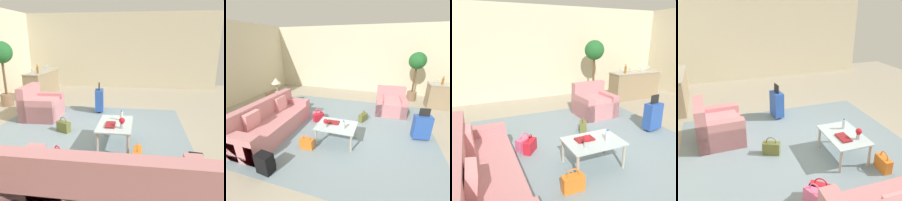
{
  "view_description": "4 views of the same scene",
  "coord_description": "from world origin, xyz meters",
  "views": [
    {
      "loc": [
        -4.33,
        -0.97,
        2.02
      ],
      "look_at": [
        -0.5,
        -0.45,
        0.94
      ],
      "focal_mm": 35.0,
      "sensor_mm": 36.0,
      "label": 1
    },
    {
      "loc": [
        0.54,
        -3.5,
        2.29
      ],
      "look_at": [
        -0.59,
        0.24,
        0.8
      ],
      "focal_mm": 24.0,
      "sensor_mm": 36.0,
      "label": 2
    },
    {
      "loc": [
        -2.14,
        -3.29,
        2.1
      ],
      "look_at": [
        -0.57,
        0.31,
        0.94
      ],
      "focal_mm": 35.0,
      "sensor_mm": 36.0,
      "label": 3
    },
    {
      "loc": [
        -3.83,
        1.67,
        2.7
      ],
      "look_at": [
        0.03,
        0.38,
        1.06
      ],
      "focal_mm": 40.0,
      "sensor_mm": 36.0,
      "label": 4
    }
  ],
  "objects": [
    {
      "name": "handbag_red",
      "position": [
        -1.25,
        0.35,
        0.13
      ],
      "size": [
        0.31,
        0.34,
        0.36
      ],
      "color": "red",
      "rests_on": "ground"
    },
    {
      "name": "flower_vase",
      "position": [
        -0.62,
        -0.65,
        0.58
      ],
      "size": [
        0.11,
        0.11,
        0.21
      ],
      "color": "#B2B7BC",
      "rests_on": "coffee_table"
    },
    {
      "name": "handbag_orange",
      "position": [
        -0.98,
        -0.95,
        0.13
      ],
      "size": [
        0.32,
        0.15,
        0.36
      ],
      "color": "orange",
      "rests_on": "ground"
    },
    {
      "name": "wall_right",
      "position": [
        5.06,
        0.0,
        1.55
      ],
      "size": [
        0.12,
        8.0,
        3.1
      ],
      "primitive_type": "cube",
      "color": "beige",
      "rests_on": "ground"
    },
    {
      "name": "ground_plane",
      "position": [
        0.0,
        0.0,
        0.0
      ],
      "size": [
        12.0,
        12.0,
        0.0
      ],
      "primitive_type": "plane",
      "color": "#A89E89"
    },
    {
      "name": "suitcase_blue",
      "position": [
        1.6,
        0.2,
        0.36
      ],
      "size": [
        0.43,
        0.27,
        0.85
      ],
      "color": "#2851AD",
      "rests_on": "ground"
    },
    {
      "name": "handbag_olive",
      "position": [
        0.08,
        0.74,
        0.13
      ],
      "size": [
        0.26,
        0.35,
        0.36
      ],
      "color": "olive",
      "rests_on": "ground"
    },
    {
      "name": "handbag_pink",
      "position": [
        -1.34,
        0.47,
        0.13
      ],
      "size": [
        0.35,
        0.26,
        0.36
      ],
      "color": "pink",
      "rests_on": "ground"
    },
    {
      "name": "coffee_table",
      "position": [
        -0.4,
        -0.5,
        0.39
      ],
      "size": [
        0.95,
        0.65,
        0.45
      ],
      "color": "silver",
      "rests_on": "ground"
    },
    {
      "name": "coffee_table_book",
      "position": [
        -0.52,
        -0.42,
        0.47
      ],
      "size": [
        0.31,
        0.19,
        0.03
      ],
      "primitive_type": "cube",
      "rotation": [
        0.0,
        0.0,
        0.03
      ],
      "color": "maroon",
      "rests_on": "coffee_table"
    },
    {
      "name": "armchair",
      "position": [
        0.9,
        1.67,
        0.3
      ],
      "size": [
        1.0,
        0.93,
        0.88
      ],
      "color": "#C67F84",
      "rests_on": "ground"
    },
    {
      "name": "area_rug",
      "position": [
        -0.6,
        0.2,
        0.0
      ],
      "size": [
        5.2,
        4.4,
        0.01
      ],
      "primitive_type": "cube",
      "color": "gray",
      "rests_on": "ground"
    },
    {
      "name": "water_bottle",
      "position": [
        -0.2,
        -0.6,
        0.55
      ],
      "size": [
        0.06,
        0.06,
        0.2
      ],
      "color": "silver",
      "rests_on": "coffee_table"
    }
  ]
}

